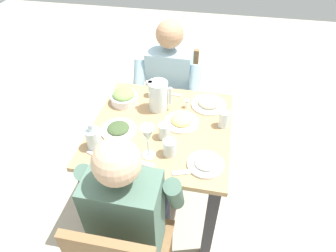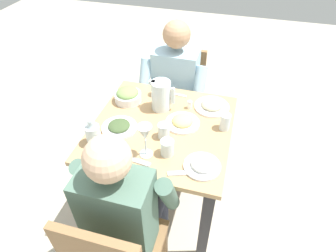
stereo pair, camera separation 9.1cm
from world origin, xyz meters
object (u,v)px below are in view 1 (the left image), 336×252
at_px(diner_far, 167,95).
at_px(water_pitcher, 158,96).
at_px(wine_glass, 147,136).
at_px(oil_carafe, 94,139).
at_px(diner_near, 133,207).
at_px(salt_shaker, 187,104).
at_px(water_glass_near_left, 170,148).
at_px(plate_fries, 182,121).
at_px(plate_beans, 209,104).
at_px(plate_yoghurt, 206,163).
at_px(chair_far, 172,95).
at_px(plate_dolmas, 118,129).
at_px(salad_bowl, 124,97).
at_px(water_glass_center, 164,131).
at_px(dining_table, 161,143).
at_px(water_glass_near_right, 224,119).
at_px(water_glass_by_pitcher, 155,88).
at_px(water_glass_far_right, 125,162).

distance_m(diner_far, water_pitcher, 0.38).
relative_size(wine_glass, oil_carafe, 1.19).
relative_size(diner_near, oil_carafe, 7.00).
distance_m(wine_glass, salt_shaker, 0.49).
bearing_deg(diner_far, water_glass_near_left, -77.78).
bearing_deg(water_glass_near_left, plate_fries, 84.85).
bearing_deg(plate_beans, plate_yoghurt, -86.76).
bearing_deg(diner_near, chair_far, 90.99).
distance_m(plate_yoghurt, water_glass_near_left, 0.20).
height_order(chair_far, plate_dolmas, chair_far).
xyz_separation_m(diner_far, plate_dolmas, (-0.17, -0.57, 0.13)).
bearing_deg(salt_shaker, salad_bowl, -176.20).
bearing_deg(wine_glass, salad_bowl, 122.08).
distance_m(diner_near, wine_glass, 0.36).
distance_m(plate_fries, salt_shaker, 0.16).
bearing_deg(water_glass_center, dining_table, 113.08).
xyz_separation_m(diner_far, water_glass_near_left, (0.15, -0.70, 0.16)).
bearing_deg(plate_dolmas, diner_far, 73.30).
distance_m(water_glass_near_left, water_glass_near_right, 0.39).
bearing_deg(dining_table, water_glass_near_left, -66.52).
xyz_separation_m(diner_far, plate_fries, (0.17, -0.44, 0.14)).
distance_m(water_glass_by_pitcher, water_glass_far_right, 0.66).
xyz_separation_m(water_glass_near_left, salt_shaker, (0.03, 0.42, -0.02)).
height_order(diner_near, water_glass_near_right, diner_near).
xyz_separation_m(diner_far, water_glass_far_right, (-0.04, -0.84, 0.17)).
bearing_deg(water_glass_near_right, diner_far, 135.25).
bearing_deg(water_glass_near_right, plate_beans, 118.91).
bearing_deg(water_glass_by_pitcher, chair_far, 83.24).
distance_m(diner_near, water_glass_near_left, 0.35).
relative_size(water_pitcher, water_glass_by_pitcher, 1.68).
bearing_deg(water_glass_center, salad_bowl, 139.61).
height_order(plate_fries, wine_glass, wine_glass).
xyz_separation_m(wine_glass, salt_shaker, (0.14, 0.45, -0.11)).
distance_m(water_glass_by_pitcher, wine_glass, 0.56).
bearing_deg(water_glass_far_right, diner_far, 87.09).
xyz_separation_m(plate_dolmas, plate_beans, (0.49, 0.34, 0.00)).
xyz_separation_m(water_pitcher, water_glass_by_pitcher, (-0.05, 0.14, -0.04)).
relative_size(diner_far, plate_yoghurt, 6.10).
distance_m(diner_far, water_glass_by_pitcher, 0.26).
height_order(chair_far, water_glass_by_pitcher, same).
distance_m(plate_yoghurt, water_glass_far_right, 0.40).
xyz_separation_m(water_glass_near_left, oil_carafe, (-0.41, -0.03, 0.01)).
bearing_deg(oil_carafe, plate_beans, 40.59).
bearing_deg(plate_fries, water_glass_center, -119.14).
xyz_separation_m(dining_table, salt_shaker, (0.12, 0.21, 0.17)).
relative_size(dining_table, plate_fries, 3.99).
bearing_deg(water_glass_near_left, wine_glass, -162.33).
bearing_deg(diner_near, water_glass_by_pitcher, 94.77).
relative_size(diner_near, water_glass_far_right, 11.09).
xyz_separation_m(plate_beans, oil_carafe, (-0.57, -0.49, 0.04)).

